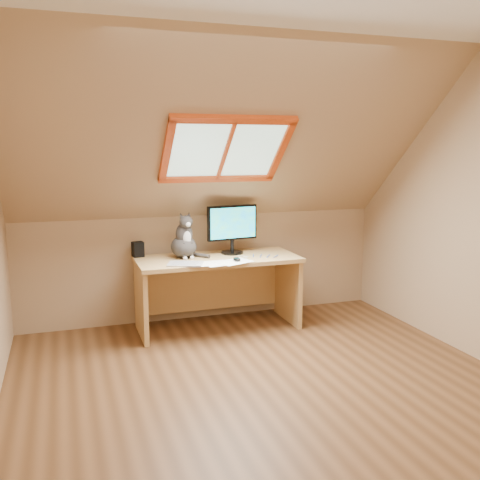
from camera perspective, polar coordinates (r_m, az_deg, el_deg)
name	(u,v)px	position (r m, az deg, el deg)	size (l,w,h in m)	color
ground	(271,392)	(3.78, 3.37, -15.88)	(3.50, 3.50, 0.00)	brown
room_shell	(279,182)	(3.33, 4.22, 6.20)	(3.52, 3.52, 2.41)	tan
desk	(216,278)	(4.93, -2.60, -4.10)	(1.45, 0.64, 0.66)	tan
monitor	(232,226)	(4.93, -0.82, 1.51)	(0.49, 0.21, 0.45)	black
cat	(184,241)	(4.79, -5.99, -0.13)	(0.27, 0.31, 0.42)	#393533
desk_speaker	(138,249)	(4.91, -10.84, -0.98)	(0.09, 0.09, 0.14)	black
graphics_tablet	(185,264)	(4.54, -5.84, -2.55)	(0.29, 0.21, 0.01)	#B2B2B7
mouse	(237,259)	(4.64, -0.35, -2.07)	(0.06, 0.11, 0.03)	black
papers	(225,263)	(4.57, -1.64, -2.45)	(0.35, 0.30, 0.01)	white
cables	(255,257)	(4.81, 1.66, -1.82)	(0.51, 0.26, 0.01)	silver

